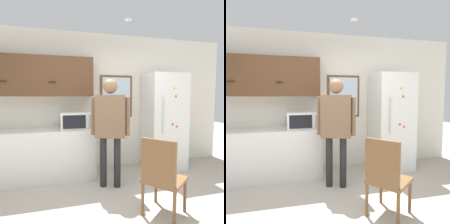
{
  "view_description": "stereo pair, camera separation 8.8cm",
  "coord_description": "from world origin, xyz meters",
  "views": [
    {
      "loc": [
        -0.61,
        -2.02,
        1.46
      ],
      "look_at": [
        0.22,
        1.07,
        1.21
      ],
      "focal_mm": 32.0,
      "sensor_mm": 36.0,
      "label": 1
    },
    {
      "loc": [
        -0.52,
        -2.04,
        1.46
      ],
      "look_at": [
        0.22,
        1.07,
        1.21
      ],
      "focal_mm": 32.0,
      "sensor_mm": 36.0,
      "label": 2
    }
  ],
  "objects": [
    {
      "name": "chair",
      "position": [
        0.56,
        0.05,
        0.53
      ],
      "size": [
        0.63,
        0.63,
        0.97
      ],
      "rotation": [
        0.0,
        0.0,
        2.25
      ],
      "color": "brown",
      "rests_on": "ground_plane"
    },
    {
      "name": "person",
      "position": [
        0.18,
        1.02,
        1.06
      ],
      "size": [
        0.59,
        0.37,
        1.73
      ],
      "rotation": [
        0.0,
        0.0,
        -0.35
      ],
      "color": "black",
      "rests_on": "ground_plane"
    },
    {
      "name": "upper_cabinets",
      "position": [
        -1.09,
        1.77,
        1.81
      ],
      "size": [
        2.21,
        0.36,
        0.71
      ],
      "color": "#51331E"
    },
    {
      "name": "microwave",
      "position": [
        -0.31,
        1.56,
        1.03
      ],
      "size": [
        0.55,
        0.4,
        0.29
      ],
      "color": "white",
      "rests_on": "counter"
    },
    {
      "name": "refrigerator",
      "position": [
        1.45,
        1.6,
        0.95
      ],
      "size": [
        0.75,
        0.69,
        1.9
      ],
      "color": "white",
      "rests_on": "ground_plane"
    },
    {
      "name": "back_wall",
      "position": [
        0.0,
        1.97,
        1.35
      ],
      "size": [
        6.0,
        0.06,
        2.7
      ],
      "color": "silver",
      "rests_on": "ground_plane"
    },
    {
      "name": "ceiling_light",
      "position": [
        0.49,
        1.09,
        2.68
      ],
      "size": [
        0.11,
        0.11,
        0.01
      ],
      "color": "white"
    },
    {
      "name": "counter",
      "position": [
        -1.09,
        1.62,
        0.44
      ],
      "size": [
        2.21,
        0.64,
        0.88
      ],
      "color": "silver",
      "rests_on": "ground_plane"
    },
    {
      "name": "window",
      "position": [
        0.54,
        1.93,
        1.46
      ],
      "size": [
        0.67,
        0.05,
        0.85
      ],
      "color": "brown"
    }
  ]
}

